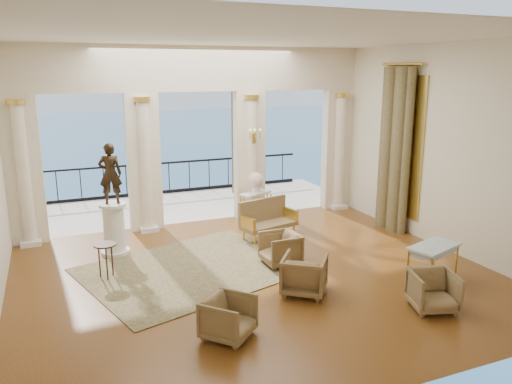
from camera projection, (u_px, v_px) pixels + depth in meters
name	position (u px, v px, depth m)	size (l,w,h in m)	color
floor	(257.00, 276.00, 9.74)	(9.00, 9.00, 0.00)	#472911
room_walls	(283.00, 136.00, 8.06)	(9.00, 9.00, 9.00)	#EBE2C5
arcade	(198.00, 125.00, 12.56)	(9.00, 0.56, 4.50)	beige
terrace	(182.00, 206.00, 14.95)	(10.00, 3.60, 0.10)	beige
balustrade	(169.00, 181.00, 16.28)	(9.00, 0.06, 1.03)	black
palm_tree	(234.00, 64.00, 15.44)	(2.00, 2.00, 4.50)	#4C3823
sea	(79.00, 149.00, 64.96)	(160.00, 160.00, 0.00)	#1E5B96
curtain	(394.00, 150.00, 12.21)	(0.33, 1.40, 4.09)	brown
window_frame	(400.00, 146.00, 12.26)	(0.04, 1.60, 3.40)	gold
wall_sconce	(254.00, 137.00, 12.88)	(0.30, 0.11, 0.33)	gold
rug	(194.00, 269.00, 10.07)	(4.10, 3.19, 0.02)	#32381C
armchair_a	(228.00, 316.00, 7.43)	(0.69, 0.64, 0.71)	#42331B
armchair_b	(433.00, 289.00, 8.30)	(0.71, 0.67, 0.73)	#42331B
armchair_c	(280.00, 247.00, 10.26)	(0.72, 0.67, 0.74)	#42331B
armchair_d	(304.00, 273.00, 8.92)	(0.76, 0.71, 0.78)	#42331B
settee	(267.00, 218.00, 11.97)	(1.48, 0.90, 0.91)	#42331B
game_table	(434.00, 249.00, 9.38)	(1.16, 0.86, 0.71)	#9FBAC5
pedestal	(114.00, 230.00, 10.81)	(0.62, 0.62, 1.14)	silver
statue	(110.00, 174.00, 10.52)	(0.47, 0.31, 1.30)	black
console_table	(256.00, 198.00, 13.01)	(0.92, 0.65, 0.82)	silver
urn	(256.00, 181.00, 12.91)	(0.40, 0.40, 0.53)	white
side_table	(105.00, 249.00, 9.51)	(0.43, 0.43, 0.70)	black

